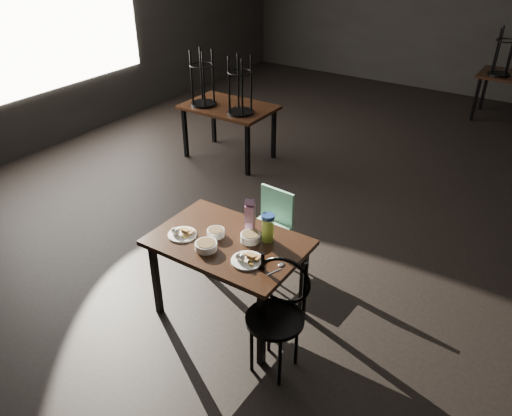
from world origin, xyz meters
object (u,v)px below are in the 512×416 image
Objects in this scene: main_table at (228,249)px; water_bottle at (268,227)px; bentwood_chair at (278,307)px; juice_carton at (250,216)px; school_chair at (271,222)px.

main_table is 0.37m from water_bottle.
water_bottle is at bearing 117.69° from bentwood_chair.
school_chair is (-0.15, 0.57, -0.41)m from juice_carton.
water_bottle is (0.20, -0.04, -0.02)m from juice_carton.
juice_carton is 0.72m from school_chair.
main_table is 5.18× the size of water_bottle.
water_bottle reaches higher than bentwood_chair.
juice_carton reaches higher than main_table.
juice_carton reaches higher than water_bottle.
main_table is at bearing -78.99° from school_chair.
water_bottle is 0.30× the size of school_chair.
juice_carton is 1.25× the size of water_bottle.
juice_carton reaches higher than school_chair.
school_chair is (-0.35, 0.61, -0.40)m from water_bottle.
bentwood_chair reaches higher than main_table.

